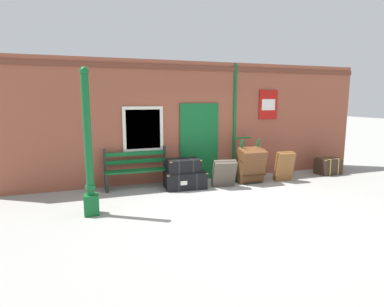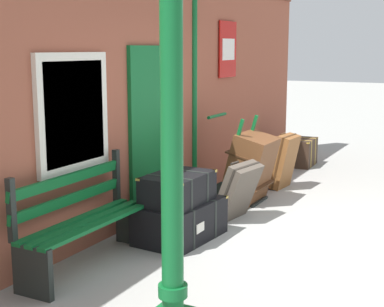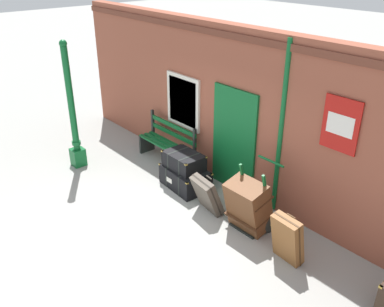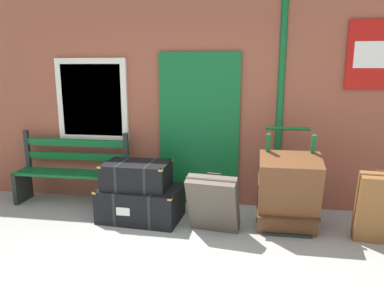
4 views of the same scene
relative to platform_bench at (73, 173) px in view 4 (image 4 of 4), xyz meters
name	(u,v)px [view 4 (image 4 of 4)]	position (x,y,z in m)	size (l,w,h in m)	color
ground_plane	(149,305)	(1.72, -2.16, -0.44)	(60.00, 60.00, 0.00)	gray
brick_facade	(196,90)	(1.71, 0.44, 1.15)	(10.40, 0.35, 3.20)	brown
platform_bench	(73,173)	(0.00, 0.00, 0.00)	(1.60, 0.43, 1.01)	#0F5B28
steamer_trunk_base	(141,203)	(1.13, -0.43, -0.23)	(1.06, 0.73, 0.43)	black
steamer_trunk_middle	(137,175)	(1.09, -0.43, 0.14)	(0.82, 0.57, 0.33)	black
porters_trolley	(286,205)	(2.93, -0.35, -0.18)	(0.71, 0.69, 1.18)	black
large_brown_trunk	(288,193)	(2.93, -0.53, 0.03)	(0.70, 0.64, 0.96)	brown
suitcase_brown	(380,208)	(3.89, -0.69, -0.04)	(0.51, 0.38, 0.83)	brown
suitcase_umber	(213,204)	(2.09, -0.71, -0.09)	(0.62, 0.50, 0.72)	#51473D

